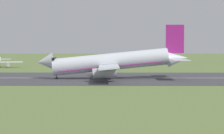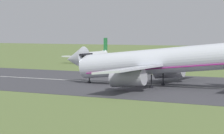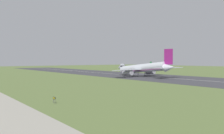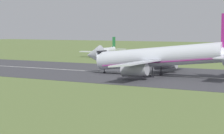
{
  "view_description": "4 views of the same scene",
  "coord_description": "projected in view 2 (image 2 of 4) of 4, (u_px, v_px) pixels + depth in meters",
  "views": [
    {
      "loc": [
        -26.8,
        -9.69,
        11.48
      ],
      "look_at": [
        -27.43,
        114.57,
        4.37
      ],
      "focal_mm": 70.0,
      "sensor_mm": 36.0,
      "label": 1
    },
    {
      "loc": [
        17.59,
        25.02,
        11.6
      ],
      "look_at": [
        -21.74,
        94.82,
        6.19
      ],
      "focal_mm": 85.0,
      "sensor_mm": 36.0,
      "label": 2
    },
    {
      "loc": [
        68.45,
        23.47,
        10.15
      ],
      "look_at": [
        -31.81,
        104.28,
        6.43
      ],
      "focal_mm": 35.0,
      "sensor_mm": 36.0,
      "label": 3
    },
    {
      "loc": [
        20.12,
        16.43,
        13.05
      ],
      "look_at": [
        -28.85,
        102.04,
        4.35
      ],
      "focal_mm": 70.0,
      "sensor_mm": 36.0,
      "label": 4
    }
  ],
  "objects": [
    {
      "name": "airplane_landing",
      "position": [
        160.0,
        62.0,
        110.05
      ],
      "size": [
        47.31,
        43.7,
        16.86
      ],
      "color": "silver",
      "rests_on": "ground_plane"
    },
    {
      "name": "airplane_parked_west",
      "position": [
        94.0,
        56.0,
        188.01
      ],
      "size": [
        24.2,
        24.75,
        9.15
      ],
      "color": "silver",
      "rests_on": "ground_plane"
    }
  ]
}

